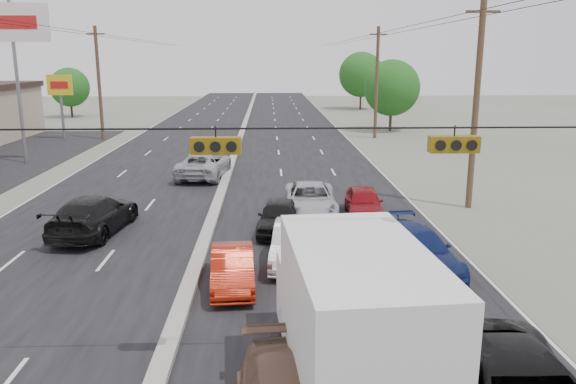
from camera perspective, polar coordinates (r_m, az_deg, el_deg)
name	(u,v)px	position (r m, az deg, el deg)	size (l,w,h in m)	color
ground	(157,381)	(13.90, -13.12, -18.22)	(200.00, 200.00, 0.00)	#606356
road_surface	(234,157)	(42.30, -5.53, 3.55)	(20.00, 160.00, 0.02)	black
center_median	(234,156)	(42.28, -5.53, 3.68)	(0.50, 160.00, 0.20)	gray
utility_pole_left_c	(99,83)	(53.80, -18.65, 10.50)	(1.60, 0.30, 10.00)	#422D1E
utility_pole_right_b	(476,104)	(28.46, 18.56, 8.50)	(1.60, 0.30, 10.00)	#422D1E
utility_pole_right_c	(377,82)	(52.59, 8.99, 10.97)	(1.60, 0.30, 10.00)	#422D1E
traffic_signals	(211,143)	(11.79, -7.82, 4.91)	(25.00, 0.30, 0.54)	black
pole_sign_billboard	(12,33)	(43.16, -26.23, 14.30)	(5.00, 0.25, 11.00)	slate
pole_sign_far	(60,91)	(54.92, -22.14, 9.53)	(2.20, 0.25, 6.00)	slate
tree_left_far	(70,87)	(75.78, -21.30, 9.89)	(4.80, 4.80, 6.12)	#382619
tree_right_mid	(392,88)	(58.02, 10.49, 10.37)	(5.60, 5.60, 7.14)	#382619
tree_right_far	(361,74)	(82.73, 7.45, 11.75)	(6.40, 6.40, 8.16)	#382619
box_truck	(351,319)	(12.16, 6.39, -12.73)	(3.04, 7.36, 3.65)	black
red_sedan	(232,268)	(18.30, -5.67, -7.72)	(1.34, 3.84, 1.27)	#951909
queue_car_a	(279,217)	(23.76, -0.96, -2.51)	(1.63, 4.05, 1.38)	black
queue_car_b	(295,244)	(20.24, 0.75, -5.28)	(1.53, 4.39, 1.45)	silver
queue_car_c	(310,200)	(26.38, 2.27, -0.82)	(2.41, 5.22, 1.45)	#B5B6BD
queue_car_d	(415,250)	(19.96, 12.75, -5.81)	(2.11, 5.19, 1.50)	#0F1C4E
queue_car_e	(364,203)	(26.22, 7.72, -1.09)	(1.64, 4.08, 1.39)	maroon
oncoming_near	(94,215)	(24.93, -19.12, -2.23)	(2.26, 5.56, 1.61)	black
oncoming_far	(204,165)	(35.12, -8.53, 2.74)	(2.63, 5.71, 1.59)	#A2A4AA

